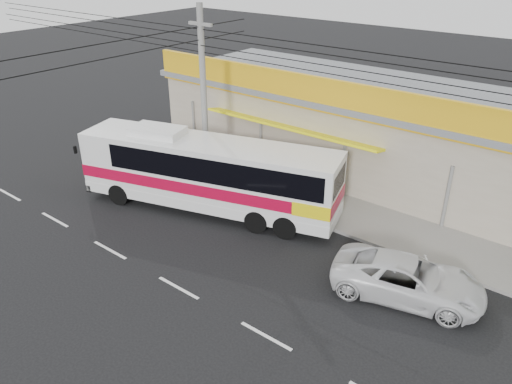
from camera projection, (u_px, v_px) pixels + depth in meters
ground at (224, 257)px, 19.87m from camera, size 120.00×120.00×0.00m
sidewalk at (307, 201)px, 24.05m from camera, size 30.00×3.20×0.15m
lane_markings at (179, 288)px, 18.12m from camera, size 50.00×0.12×0.01m
storefront_building at (364, 127)px, 26.93m from camera, size 22.60×9.20×5.70m
coach_bus at (212, 171)px, 22.51m from camera, size 12.28×5.89×3.71m
motorbike_red at (209, 152)px, 27.96m from camera, size 2.13×0.96×1.08m
motorbike_dark at (135, 130)px, 31.41m from camera, size 1.61×0.51×0.96m
white_car at (408, 279)px, 17.42m from camera, size 5.67×3.63×1.46m
utility_pole at (201, 40)px, 22.16m from camera, size 34.00×14.00×8.91m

